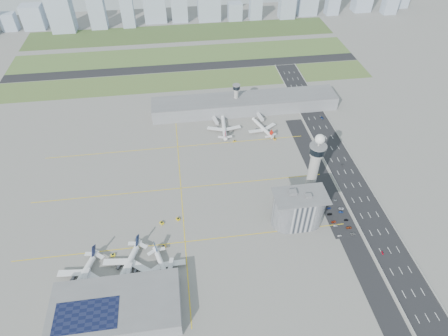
{
  "coord_description": "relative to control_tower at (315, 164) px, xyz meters",
  "views": [
    {
      "loc": [
        -34.6,
        -211.28,
        239.35
      ],
      "look_at": [
        0.0,
        35.0,
        15.0
      ],
      "focal_mm": 30.0,
      "sensor_mm": 36.0,
      "label": 1
    }
  ],
  "objects": [
    {
      "name": "barrier_right",
      "position": [
        57.0,
        -8.0,
        -34.44
      ],
      "size": [
        0.6,
        500.0,
        1.2
      ],
      "primitive_type": "cube",
      "color": "#9E9E99",
      "rests_on": "ground"
    },
    {
      "name": "skyline_bldg_4",
      "position": [
        -276.47,
        407.19,
        -4.86
      ],
      "size": [
        35.81,
        28.65,
        60.36
      ],
      "primitive_type": "cube",
      "color": "#9EADC1",
      "rests_on": "ground"
    },
    {
      "name": "control_tower",
      "position": [
        0.0,
        0.0,
        0.0
      ],
      "size": [
        14.0,
        14.0,
        64.5
      ],
      "color": "#ADAAA5",
      "rests_on": "ground"
    },
    {
      "name": "car_lot_4",
      "position": [
        11.62,
        -20.4,
        -34.41
      ],
      "size": [
        3.9,
        2.0,
        1.27
      ],
      "primitive_type": "imported",
      "rotation": [
        0.0,
        0.0,
        1.71
      ],
      "color": "navy",
      "rests_on": "ground"
    },
    {
      "name": "car_hw_2",
      "position": [
        50.77,
        110.83,
        -34.39
      ],
      "size": [
        2.87,
        4.99,
        1.31
      ],
      "primitive_type": "imported",
      "rotation": [
        0.0,
        0.0,
        0.15
      ],
      "color": "navy",
      "rests_on": "ground"
    },
    {
      "name": "skyline_bldg_5",
      "position": [
        -222.11,
        411.66,
        -1.6
      ],
      "size": [
        25.49,
        20.39,
        66.89
      ],
      "primitive_type": "cube",
      "color": "#9EADC1",
      "rests_on": "ground"
    },
    {
      "name": "jet_bridge_far_0",
      "position": [
        -70.0,
        124.0,
        -32.19
      ],
      "size": [
        5.39,
        14.31,
        5.7
      ],
      "primitive_type": null,
      "rotation": [
        0.0,
        0.0,
        -1.4
      ],
      "color": "silver",
      "rests_on": "ground"
    },
    {
      "name": "jet_bridge_near_1",
      "position": [
        -155.0,
        -69.0,
        -32.19
      ],
      "size": [
        5.39,
        14.31,
        5.7
      ],
      "primitive_type": null,
      "rotation": [
        0.0,
        0.0,
        1.4
      ],
      "color": "silver",
      "rests_on": "ground"
    },
    {
      "name": "near_terminal",
      "position": [
        -160.07,
        -90.02,
        -28.62
      ],
      "size": [
        84.0,
        42.0,
        13.0
      ],
      "color": "gray",
      "rests_on": "ground"
    },
    {
      "name": "taxiway_line_h_2",
      "position": [
        -112.0,
        82.0,
        -35.04
      ],
      "size": [
        260.0,
        0.6,
        0.01
      ],
      "primitive_type": "cube",
      "color": "yellow",
      "rests_on": "ground"
    },
    {
      "name": "car_lot_0",
      "position": [
        10.06,
        -49.47,
        -34.48
      ],
      "size": [
        3.46,
        1.74,
        1.13
      ],
      "primitive_type": "imported",
      "rotation": [
        0.0,
        0.0,
        1.7
      ],
      "color": "white",
      "rests_on": "ground"
    },
    {
      "name": "jet_bridge_near_2",
      "position": [
        -125.0,
        -69.0,
        -32.19
      ],
      "size": [
        5.39,
        14.31,
        5.7
      ],
      "primitive_type": null,
      "rotation": [
        0.0,
        0.0,
        1.4
      ],
      "color": "silver",
      "rests_on": "ground"
    },
    {
      "name": "taxiway_line_h_1",
      "position": [
        -112.0,
        22.0,
        -35.04
      ],
      "size": [
        260.0,
        0.6,
        0.01
      ],
      "primitive_type": "cube",
      "color": "yellow",
      "rests_on": "ground"
    },
    {
      "name": "airplane_near_b",
      "position": [
        -155.19,
        -56.64,
        -28.62
      ],
      "size": [
        53.4,
        57.18,
        12.84
      ],
      "primitive_type": null,
      "rotation": [
        0.0,
        0.0,
        -1.96
      ],
      "color": "white",
      "rests_on": "ground"
    },
    {
      "name": "tug_1",
      "position": [
        -129.74,
        -16.98,
        -34.07
      ],
      "size": [
        3.82,
        4.04,
        1.94
      ],
      "primitive_type": null,
      "rotation": [
        0.0,
        0.0,
        -2.51
      ],
      "color": "yellow",
      "rests_on": "ground"
    },
    {
      "name": "grass_strip_1",
      "position": [
        -92.0,
        292.0,
        -35.0
      ],
      "size": [
        480.0,
        60.0,
        0.08
      ],
      "primitive_type": "cube",
      "color": "#526B33",
      "rests_on": "ground"
    },
    {
      "name": "terminal_pier",
      "position": [
        -32.0,
        140.0,
        -27.14
      ],
      "size": [
        210.0,
        32.0,
        15.8
      ],
      "color": "gray",
      "rests_on": "ground"
    },
    {
      "name": "grass_strip_2",
      "position": [
        -92.0,
        372.0,
        -35.0
      ],
      "size": [
        480.0,
        70.0,
        0.08
      ],
      "primitive_type": "cube",
      "color": "#3A5628",
      "rests_on": "ground"
    },
    {
      "name": "car_lot_9",
      "position": [
        20.25,
        -25.94,
        -34.42
      ],
      "size": [
        3.88,
        1.71,
        1.24
      ],
      "primitive_type": "imported",
      "rotation": [
        0.0,
        0.0,
        1.46
      ],
      "color": "navy",
      "rests_on": "ground"
    },
    {
      "name": "tug_3",
      "position": [
        -116.29,
        -14.6,
        -34.13
      ],
      "size": [
        3.58,
        3.81,
        1.82
      ],
      "primitive_type": null,
      "rotation": [
        0.0,
        0.0,
        -2.52
      ],
      "color": "yellow",
      "rests_on": "ground"
    },
    {
      "name": "jet_bridge_far_1",
      "position": [
        -20.0,
        124.0,
        -32.19
      ],
      "size": [
        5.39,
        14.31,
        5.7
      ],
      "primitive_type": null,
      "rotation": [
        0.0,
        0.0,
        -1.4
      ],
      "color": "silver",
      "rests_on": "ground"
    },
    {
      "name": "airplane_far_a",
      "position": [
        -61.11,
        104.9,
        -29.01
      ],
      "size": [
        39.5,
        45.5,
        12.06
      ],
      "primitive_type": null,
      "rotation": [
        0.0,
        0.0,
        1.5
      ],
      "color": "white",
      "rests_on": "ground"
    },
    {
      "name": "car_lot_2",
      "position": [
        10.49,
        -35.19,
        -34.46
      ],
      "size": [
        4.43,
        2.61,
        1.16
      ],
      "primitive_type": "imported",
      "rotation": [
        0.0,
        0.0,
        1.74
      ],
      "color": "#B1361B",
      "rests_on": "ground"
    },
    {
      "name": "airplane_far_b",
      "position": [
        -20.6,
        98.58,
        -29.54
      ],
      "size": [
        44.81,
        48.34,
        11.0
      ],
      "primitive_type": null,
      "rotation": [
        0.0,
        0.0,
        1.92
      ],
      "color": "white",
      "rests_on": "ground"
    },
    {
      "name": "skyline_bldg_11",
      "position": [
        36.28,
        415.34,
        -15.56
      ],
      "size": [
        20.22,
        16.18,
        38.97
      ],
      "primitive_type": "cube",
      "color": "#9EADC1",
      "rests_on": "ground"
    },
    {
      "name": "skyline_bldg_2",
      "position": [
        -363.25,
        422.16,
        -21.65
      ],
      "size": [
        22.81,
        18.25,
        26.79
      ],
      "primitive_type": "cube",
      "color": "#9EADC1",
      "rests_on": "ground"
    },
    {
      "name": "airplane_near_a",
      "position": [
        -186.83,
        -61.6,
        -28.67
      ],
      "size": [
        52.79,
        56.58,
        12.73
      ],
      "primitive_type": null,
      "rotation": [
        0.0,
        0.0,
        -1.95
      ],
      "color": "white",
      "rests_on": "ground"
    },
    {
      "name": "skyline_bldg_6",
      "position": [
        -174.68,
        409.9,
        -12.44
      ],
      "size": [
        20.04,
        16.03,
        45.2
      ],
      "primitive_type": "cube",
      "color": "#9EADC1",
      "rests_on": "ground"
    },
    {
      "name": "car_lot_1",
      "position": [
        10.46,
        -39.22,
        -34.48
      ],
      "size": [
        3.39,
        1.21,
        1.11
      ],
      "primitive_type": "imported",
      "rotation": [
        0.0,
        0.0,
        1.56
      ],
      "color": "#95969E",
      "rests_on": "ground"
    },
    {
      "name": "car_lot_7",
      "position": [
        20.55,
        -42.77,
        -34.38
      ],
      "size": [
        4.57,
        1.93,
        1.32
      ],
      "primitive_type": "imported",
      "rotation": [
        0.0,
        0.0,
        1.55
      ],
      "color": "maroon",
      "rests_on": "ground"
    },
    {
      "name": "car_hw_4",
      "position": [
        36.54,
        172.7,
        -34.43
      ],
      "size": [
        1.66,
        3.69,
        1.23
      ],
      "primitive_type": "imported",
      "rotation": [
        0.0,
        0.0,
        -0.06
      ],
      "color": "#9B9EA4",
      "rests_on": "ground"
    },
    {
      "name": "car_lot_3",
      "position": [
        10.06,
        -26.88,
        -34.44
      ],
      "size": [
        4.2,
        1.77,
        1.21
      ],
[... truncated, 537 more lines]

